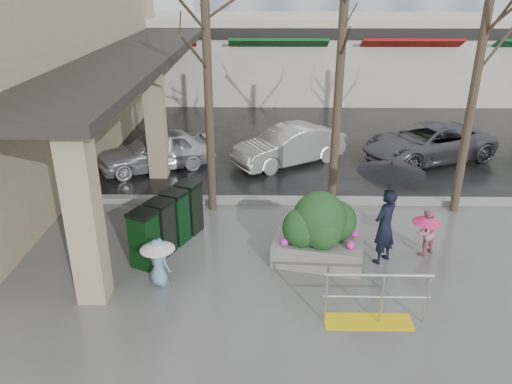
{
  "coord_description": "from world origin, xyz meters",
  "views": [
    {
      "loc": [
        -0.62,
        -8.63,
        5.78
      ],
      "look_at": [
        -0.79,
        1.73,
        1.3
      ],
      "focal_mm": 35.0,
      "sensor_mm": 36.0,
      "label": 1
    }
  ],
  "objects_px": {
    "tree_midwest": "(344,3)",
    "car_b": "(289,146)",
    "tree_west": "(205,10)",
    "car_c": "(428,143)",
    "planter": "(319,230)",
    "handrail": "(373,305)",
    "news_boxes": "(168,222)",
    "child_blue": "(158,256)",
    "woman": "(388,201)",
    "child_pink": "(426,229)",
    "tree_mideast": "(486,20)",
    "car_a": "(156,150)"
  },
  "relations": [
    {
      "from": "car_c",
      "to": "news_boxes",
      "type": "bearing_deg",
      "value": -73.45
    },
    {
      "from": "tree_west",
      "to": "news_boxes",
      "type": "relative_size",
      "value": 2.97
    },
    {
      "from": "tree_midwest",
      "to": "child_blue",
      "type": "distance_m",
      "value": 7.04
    },
    {
      "from": "tree_west",
      "to": "tree_mideast",
      "type": "distance_m",
      "value": 6.5
    },
    {
      "from": "tree_mideast",
      "to": "woman",
      "type": "relative_size",
      "value": 2.79
    },
    {
      "from": "child_pink",
      "to": "planter",
      "type": "bearing_deg",
      "value": -23.86
    },
    {
      "from": "planter",
      "to": "handrail",
      "type": "bearing_deg",
      "value": -69.31
    },
    {
      "from": "tree_mideast",
      "to": "planter",
      "type": "bearing_deg",
      "value": -145.12
    },
    {
      "from": "tree_mideast",
      "to": "child_blue",
      "type": "xyz_separation_m",
      "value": [
        -7.22,
        -3.63,
        -4.21
      ]
    },
    {
      "from": "woman",
      "to": "car_b",
      "type": "height_order",
      "value": "woman"
    },
    {
      "from": "tree_mideast",
      "to": "news_boxes",
      "type": "height_order",
      "value": "tree_mideast"
    },
    {
      "from": "woman",
      "to": "car_c",
      "type": "xyz_separation_m",
      "value": [
        2.94,
        6.64,
        -0.82
      ]
    },
    {
      "from": "tree_midwest",
      "to": "car_b",
      "type": "distance_m",
      "value": 5.92
    },
    {
      "from": "woman",
      "to": "news_boxes",
      "type": "xyz_separation_m",
      "value": [
        -4.78,
        0.55,
        -0.81
      ]
    },
    {
      "from": "planter",
      "to": "news_boxes",
      "type": "bearing_deg",
      "value": 169.38
    },
    {
      "from": "tree_midwest",
      "to": "car_a",
      "type": "distance_m",
      "value": 7.64
    },
    {
      "from": "child_pink",
      "to": "handrail",
      "type": "bearing_deg",
      "value": 22.81
    },
    {
      "from": "woman",
      "to": "car_c",
      "type": "distance_m",
      "value": 7.31
    },
    {
      "from": "tree_midwest",
      "to": "news_boxes",
      "type": "bearing_deg",
      "value": -152.25
    },
    {
      "from": "child_blue",
      "to": "car_b",
      "type": "xyz_separation_m",
      "value": [
        2.93,
        7.22,
        -0.02
      ]
    },
    {
      "from": "tree_midwest",
      "to": "child_pink",
      "type": "bearing_deg",
      "value": -52.02
    },
    {
      "from": "child_blue",
      "to": "car_a",
      "type": "bearing_deg",
      "value": -43.5
    },
    {
      "from": "tree_west",
      "to": "woman",
      "type": "height_order",
      "value": "tree_west"
    },
    {
      "from": "tree_midwest",
      "to": "woman",
      "type": "xyz_separation_m",
      "value": [
        0.79,
        -2.65,
        -3.78
      ]
    },
    {
      "from": "news_boxes",
      "to": "car_b",
      "type": "distance_m",
      "value": 6.44
    },
    {
      "from": "tree_west",
      "to": "car_c",
      "type": "relative_size",
      "value": 1.5
    },
    {
      "from": "planter",
      "to": "tree_mideast",
      "type": "bearing_deg",
      "value": 34.88
    },
    {
      "from": "child_pink",
      "to": "car_a",
      "type": "relative_size",
      "value": 0.29
    },
    {
      "from": "child_pink",
      "to": "car_b",
      "type": "height_order",
      "value": "car_b"
    },
    {
      "from": "handrail",
      "to": "woman",
      "type": "height_order",
      "value": "woman"
    },
    {
      "from": "tree_west",
      "to": "tree_mideast",
      "type": "relative_size",
      "value": 1.05
    },
    {
      "from": "tree_west",
      "to": "car_a",
      "type": "height_order",
      "value": "tree_west"
    },
    {
      "from": "handrail",
      "to": "planter",
      "type": "xyz_separation_m",
      "value": [
        -0.78,
        2.07,
        0.42
      ]
    },
    {
      "from": "tree_midwest",
      "to": "woman",
      "type": "distance_m",
      "value": 4.68
    },
    {
      "from": "child_blue",
      "to": "car_b",
      "type": "bearing_deg",
      "value": -77.27
    },
    {
      "from": "planter",
      "to": "news_boxes",
      "type": "distance_m",
      "value": 3.44
    },
    {
      "from": "tree_mideast",
      "to": "child_pink",
      "type": "relative_size",
      "value": 6.07
    },
    {
      "from": "child_blue",
      "to": "planter",
      "type": "bearing_deg",
      "value": -130.04
    },
    {
      "from": "tree_west",
      "to": "child_blue",
      "type": "height_order",
      "value": "tree_west"
    },
    {
      "from": "tree_midwest",
      "to": "child_blue",
      "type": "xyz_separation_m",
      "value": [
        -3.92,
        -3.63,
        -4.59
      ]
    },
    {
      "from": "tree_midwest",
      "to": "planter",
      "type": "xyz_separation_m",
      "value": [
        -0.62,
        -2.73,
        -4.43
      ]
    },
    {
      "from": "car_a",
      "to": "child_blue",
      "type": "bearing_deg",
      "value": -12.89
    },
    {
      "from": "handrail",
      "to": "car_b",
      "type": "relative_size",
      "value": 0.5
    },
    {
      "from": "child_blue",
      "to": "news_boxes",
      "type": "distance_m",
      "value": 1.53
    },
    {
      "from": "child_pink",
      "to": "car_a",
      "type": "xyz_separation_m",
      "value": [
        -7.1,
        5.32,
        0.01
      ]
    },
    {
      "from": "tree_midwest",
      "to": "car_c",
      "type": "height_order",
      "value": "tree_midwest"
    },
    {
      "from": "handrail",
      "to": "car_c",
      "type": "xyz_separation_m",
      "value": [
        3.57,
        8.79,
        0.25
      ]
    },
    {
      "from": "tree_midwest",
      "to": "car_b",
      "type": "relative_size",
      "value": 1.83
    },
    {
      "from": "tree_midwest",
      "to": "child_pink",
      "type": "relative_size",
      "value": 6.54
    },
    {
      "from": "child_pink",
      "to": "news_boxes",
      "type": "distance_m",
      "value": 5.8
    }
  ]
}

